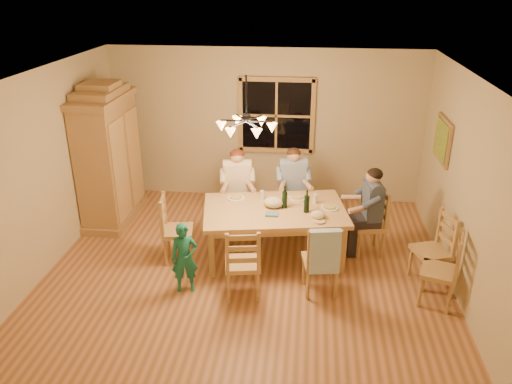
# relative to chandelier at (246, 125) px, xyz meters

# --- Properties ---
(floor) EXTENTS (5.50, 5.50, 0.00)m
(floor) POSITION_rel_chandelier_xyz_m (0.00, 0.00, -2.08)
(floor) COLOR #905C34
(floor) RESTS_ON ground
(ceiling) EXTENTS (5.50, 5.00, 0.02)m
(ceiling) POSITION_rel_chandelier_xyz_m (0.00, 0.00, 0.62)
(ceiling) COLOR white
(ceiling) RESTS_ON wall_back
(wall_back) EXTENTS (5.50, 0.02, 2.70)m
(wall_back) POSITION_rel_chandelier_xyz_m (0.00, 2.50, -0.73)
(wall_back) COLOR #CABD8F
(wall_back) RESTS_ON floor
(wall_left) EXTENTS (0.02, 5.00, 2.70)m
(wall_left) POSITION_rel_chandelier_xyz_m (-2.75, 0.00, -0.73)
(wall_left) COLOR #CABD8F
(wall_left) RESTS_ON floor
(wall_right) EXTENTS (0.02, 5.00, 2.70)m
(wall_right) POSITION_rel_chandelier_xyz_m (2.75, 0.00, -0.73)
(wall_right) COLOR #CABD8F
(wall_right) RESTS_ON floor
(window) EXTENTS (1.30, 0.06, 1.30)m
(window) POSITION_rel_chandelier_xyz_m (0.20, 2.47, -0.53)
(window) COLOR black
(window) RESTS_ON wall_back
(painting) EXTENTS (0.06, 0.78, 0.64)m
(painting) POSITION_rel_chandelier_xyz_m (2.71, 1.20, -0.48)
(painting) COLOR olive
(painting) RESTS_ON wall_right
(chandelier) EXTENTS (0.77, 0.68, 0.71)m
(chandelier) POSITION_rel_chandelier_xyz_m (0.00, 0.00, 0.00)
(chandelier) COLOR black
(chandelier) RESTS_ON ceiling
(armoire) EXTENTS (0.66, 1.40, 2.30)m
(armoire) POSITION_rel_chandelier_xyz_m (-2.42, 1.30, -1.02)
(armoire) COLOR olive
(armoire) RESTS_ON floor
(dining_table) EXTENTS (2.18, 1.55, 0.76)m
(dining_table) POSITION_rel_chandelier_xyz_m (0.34, 0.37, -1.41)
(dining_table) COLOR tan
(dining_table) RESTS_ON floor
(chair_far_left) EXTENTS (0.51, 0.49, 0.99)m
(chair_far_left) POSITION_rel_chandelier_xyz_m (-0.31, 1.21, -1.77)
(chair_far_left) COLOR tan
(chair_far_left) RESTS_ON floor
(chair_far_right) EXTENTS (0.51, 0.49, 0.99)m
(chair_far_right) POSITION_rel_chandelier_xyz_m (0.56, 1.37, -1.77)
(chair_far_right) COLOR tan
(chair_far_right) RESTS_ON floor
(chair_near_left) EXTENTS (0.51, 0.49, 0.99)m
(chair_near_left) POSITION_rel_chandelier_xyz_m (0.02, -0.64, -1.77)
(chair_near_left) COLOR tan
(chair_near_left) RESTS_ON floor
(chair_near_right) EXTENTS (0.51, 0.49, 0.99)m
(chair_near_right) POSITION_rel_chandelier_xyz_m (1.00, -0.46, -1.77)
(chair_near_right) COLOR tan
(chair_near_right) RESTS_ON floor
(chair_end_left) EXTENTS (0.49, 0.51, 0.99)m
(chair_end_left) POSITION_rel_chandelier_xyz_m (-1.02, 0.13, -1.77)
(chair_end_left) COLOR tan
(chair_end_left) RESTS_ON floor
(chair_end_right) EXTENTS (0.49, 0.51, 0.99)m
(chair_end_right) POSITION_rel_chandelier_xyz_m (1.71, 0.62, -1.77)
(chair_end_right) COLOR tan
(chair_end_right) RESTS_ON floor
(adult_woman) EXTENTS (0.45, 0.48, 0.87)m
(adult_woman) POSITION_rel_chandelier_xyz_m (-0.31, 1.21, -1.24)
(adult_woman) COLOR beige
(adult_woman) RESTS_ON floor
(adult_plaid_man) EXTENTS (0.45, 0.48, 0.87)m
(adult_plaid_man) POSITION_rel_chandelier_xyz_m (0.56, 1.37, -1.24)
(adult_plaid_man) COLOR #375D97
(adult_plaid_man) RESTS_ON floor
(adult_slate_man) EXTENTS (0.48, 0.45, 0.87)m
(adult_slate_man) POSITION_rel_chandelier_xyz_m (1.71, 0.62, -1.24)
(adult_slate_man) COLOR #3D4A62
(adult_slate_man) RESTS_ON floor
(towel) EXTENTS (0.39, 0.17, 0.58)m
(towel) POSITION_rel_chandelier_xyz_m (1.03, -0.65, -1.38)
(towel) COLOR #9BBFD3
(towel) RESTS_ON chair_near_right
(wine_bottle_a) EXTENTS (0.08, 0.08, 0.33)m
(wine_bottle_a) POSITION_rel_chandelier_xyz_m (0.48, 0.42, -1.15)
(wine_bottle_a) COLOR black
(wine_bottle_a) RESTS_ON dining_table
(wine_bottle_b) EXTENTS (0.08, 0.08, 0.33)m
(wine_bottle_b) POSITION_rel_chandelier_xyz_m (0.79, 0.31, -1.15)
(wine_bottle_b) COLOR black
(wine_bottle_b) RESTS_ON dining_table
(plate_woman) EXTENTS (0.26, 0.26, 0.02)m
(plate_woman) POSITION_rel_chandelier_xyz_m (-0.25, 0.65, -1.31)
(plate_woman) COLOR white
(plate_woman) RESTS_ON dining_table
(plate_plaid) EXTENTS (0.26, 0.26, 0.02)m
(plate_plaid) POSITION_rel_chandelier_xyz_m (0.65, 0.75, -1.31)
(plate_plaid) COLOR white
(plate_plaid) RESTS_ON dining_table
(plate_slate) EXTENTS (0.26, 0.26, 0.02)m
(plate_slate) POSITION_rel_chandelier_xyz_m (1.12, 0.47, -1.31)
(plate_slate) COLOR white
(plate_slate) RESTS_ON dining_table
(wine_glass_a) EXTENTS (0.06, 0.06, 0.14)m
(wine_glass_a) POSITION_rel_chandelier_xyz_m (0.14, 0.66, -1.25)
(wine_glass_a) COLOR silver
(wine_glass_a) RESTS_ON dining_table
(wine_glass_b) EXTENTS (0.06, 0.06, 0.14)m
(wine_glass_b) POSITION_rel_chandelier_xyz_m (0.91, 0.62, -1.25)
(wine_glass_b) COLOR silver
(wine_glass_b) RESTS_ON dining_table
(cap) EXTENTS (0.20, 0.20, 0.11)m
(cap) POSITION_rel_chandelier_xyz_m (0.95, 0.13, -1.26)
(cap) COLOR #C8B985
(cap) RESTS_ON dining_table
(napkin) EXTENTS (0.20, 0.17, 0.03)m
(napkin) POSITION_rel_chandelier_xyz_m (0.32, 0.16, -1.30)
(napkin) COLOR slate
(napkin) RESTS_ON dining_table
(cloth_bundle) EXTENTS (0.28, 0.22, 0.15)m
(cloth_bundle) POSITION_rel_chandelier_xyz_m (0.32, 0.42, -1.24)
(cloth_bundle) COLOR tan
(cloth_bundle) RESTS_ON dining_table
(child) EXTENTS (0.39, 0.31, 0.96)m
(child) POSITION_rel_chandelier_xyz_m (-0.73, -0.63, -1.60)
(child) COLOR #197362
(child) RESTS_ON floor
(chair_spare_front) EXTENTS (0.54, 0.55, 0.99)m
(chair_spare_front) POSITION_rel_chandelier_xyz_m (2.45, -0.55, -1.77)
(chair_spare_front) COLOR tan
(chair_spare_front) RESTS_ON floor
(chair_spare_back) EXTENTS (0.53, 0.55, 0.99)m
(chair_spare_back) POSITION_rel_chandelier_xyz_m (2.45, -0.07, -1.77)
(chair_spare_back) COLOR tan
(chair_spare_back) RESTS_ON floor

